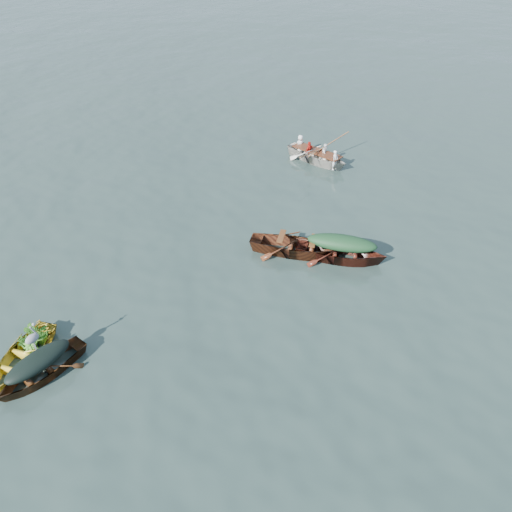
{
  "coord_description": "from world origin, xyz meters",
  "views": [
    {
      "loc": [
        6.98,
        -7.02,
        10.42
      ],
      "look_at": [
        -0.61,
        3.87,
        0.5
      ],
      "focal_mm": 35.0,
      "sensor_mm": 36.0,
      "label": 1
    }
  ],
  "objects": [
    {
      "name": "open_wooden_boat",
      "position": [
        0.1,
        5.33,
        0.0
      ],
      "size": [
        4.77,
        2.98,
        1.08
      ],
      "primitive_type": "imported",
      "rotation": [
        0.0,
        0.0,
        1.94
      ],
      "color": "brown",
      "rests_on": "ground"
    },
    {
      "name": "oars",
      "position": [
        -2.86,
        12.03,
        0.56
      ],
      "size": [
        0.92,
        2.65,
        0.06
      ],
      "primitive_type": null,
      "rotation": [
        0.0,
        0.0,
        1.45
      ],
      "color": "brown",
      "rests_on": "rowed_boat"
    },
    {
      "name": "green_tarp_boat",
      "position": [
        1.52,
        5.89,
        0.0
      ],
      "size": [
        4.47,
        2.8,
        0.99
      ],
      "primitive_type": "imported",
      "rotation": [
        0.0,
        0.0,
        1.94
      ],
      "color": "#4A1E11",
      "rests_on": "ground"
    },
    {
      "name": "dinghy_weeds",
      "position": [
        -3.55,
        -2.66,
        0.73
      ],
      "size": [
        0.97,
        1.09,
        0.6
      ],
      "primitive_type": "imported",
      "rotation": [
        0.0,
        0.0,
        0.36
      ],
      "color": "#296A1B",
      "rests_on": "yellow_dinghy"
    },
    {
      "name": "rowers",
      "position": [
        -2.86,
        12.03,
        0.91
      ],
      "size": [
        3.23,
        1.57,
        0.76
      ],
      "primitive_type": "imported",
      "rotation": [
        0.0,
        0.0,
        1.45
      ],
      "color": "silver",
      "rests_on": "rowed_boat"
    },
    {
      "name": "dark_tarp_cover",
      "position": [
        -2.59,
        -3.13,
        0.61
      ],
      "size": [
        0.78,
        1.88,
        0.4
      ],
      "primitive_type": "ellipsoid",
      "rotation": [
        0.0,
        0.0,
        -0.05
      ],
      "color": "black",
      "rests_on": "dark_covered_boat"
    },
    {
      "name": "ground",
      "position": [
        0.0,
        0.0,
        0.0
      ],
      "size": [
        140.0,
        140.0,
        0.0
      ],
      "primitive_type": "plane",
      "color": "#2B3C37",
      "rests_on": "ground"
    },
    {
      "name": "rowed_boat",
      "position": [
        -2.86,
        12.03,
        0.0
      ],
      "size": [
        4.56,
        1.87,
        1.06
      ],
      "primitive_type": "imported",
      "rotation": [
        0.0,
        0.0,
        1.45
      ],
      "color": "beige",
      "rests_on": "ground"
    },
    {
      "name": "yellow_dinghy",
      "position": [
        -3.39,
        -3.18,
        0.0
      ],
      "size": [
        2.44,
        3.5,
        0.87
      ],
      "primitive_type": "imported",
      "rotation": [
        0.0,
        0.0,
        0.36
      ],
      "color": "yellow",
      "rests_on": "ground"
    },
    {
      "name": "thwart_benches",
      "position": [
        0.1,
        5.33,
        0.56
      ],
      "size": [
        2.44,
        1.62,
        0.04
      ],
      "primitive_type": null,
      "rotation": [
        0.0,
        0.0,
        1.94
      ],
      "color": "#562E14",
      "rests_on": "open_wooden_boat"
    },
    {
      "name": "green_tarp_cover",
      "position": [
        1.52,
        5.89,
        0.76
      ],
      "size": [
        2.46,
        1.54,
        0.52
      ],
      "primitive_type": "ellipsoid",
      "rotation": [
        0.0,
        0.0,
        1.94
      ],
      "color": "#16371D",
      "rests_on": "green_tarp_boat"
    },
    {
      "name": "dark_covered_boat",
      "position": [
        -2.59,
        -3.13,
        0.0
      ],
      "size": [
        1.42,
        3.41,
        0.81
      ],
      "primitive_type": "imported",
      "rotation": [
        0.0,
        0.0,
        -0.05
      ],
      "color": "#472710",
      "rests_on": "ground"
    },
    {
      "name": "heron",
      "position": [
        -2.89,
        -2.94,
        0.89
      ],
      "size": [
        0.4,
        0.47,
        0.92
      ],
      "primitive_type": null,
      "rotation": [
        0.0,
        0.0,
        0.36
      ],
      "color": "gray",
      "rests_on": "yellow_dinghy"
    }
  ]
}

